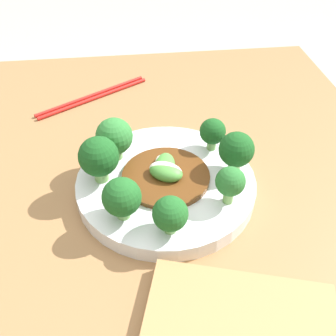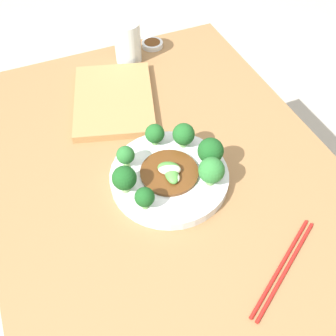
% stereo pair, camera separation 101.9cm
% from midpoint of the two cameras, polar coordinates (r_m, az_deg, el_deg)
% --- Properties ---
extents(ground_plane, '(8.00, 8.00, 0.00)m').
position_cam_midpoint_polar(ground_plane, '(1.31, 2.46, -35.17)').
color(ground_plane, '#B7B2A8').
extents(table, '(1.05, 0.80, 0.74)m').
position_cam_midpoint_polar(table, '(0.94, 3.34, -33.20)').
color(table, olive).
rests_on(table, ground_plane).
extents(plate, '(0.27, 0.27, 0.02)m').
position_cam_midpoint_polar(plate, '(0.56, 7.43, -32.62)').
color(plate, silver).
rests_on(plate, table).
extents(broccoli_north, '(0.06, 0.06, 0.07)m').
position_cam_midpoint_polar(broccoli_north, '(0.53, 19.22, -27.34)').
color(broccoli_north, '#70A356').
rests_on(broccoli_north, plate).
extents(broccoli_west, '(0.05, 0.05, 0.05)m').
position_cam_midpoint_polar(broccoli_west, '(0.53, 3.45, -21.97)').
color(broccoli_west, '#70A356').
rests_on(broccoli_west, plate).
extents(broccoli_northwest, '(0.05, 0.05, 0.06)m').
position_cam_midpoint_polar(broccoli_northwest, '(0.54, 11.25, -22.15)').
color(broccoli_northwest, '#70A356').
rests_on(broccoli_northwest, plate).
extents(broccoli_southwest, '(0.04, 0.04, 0.06)m').
position_cam_midpoint_polar(broccoli_southwest, '(0.51, -4.24, -29.56)').
color(broccoli_southwest, '#7AAD5B').
rests_on(broccoli_southwest, plate).
extents(broccoli_south, '(0.05, 0.05, 0.07)m').
position_cam_midpoint_polar(broccoli_south, '(0.50, -4.38, -37.13)').
color(broccoli_south, '#89B76B').
rests_on(broccoli_south, plate).
extents(broccoli_northeast, '(0.06, 0.06, 0.07)m').
position_cam_midpoint_polar(broccoli_northeast, '(0.52, 20.46, -33.10)').
color(broccoli_northeast, '#70A356').
rests_on(broccoli_northeast, plate).
extents(broccoli_southeast, '(0.04, 0.04, 0.05)m').
position_cam_midpoint_polar(broccoli_southeast, '(0.51, 2.04, -42.22)').
color(broccoli_southeast, '#70A356').
rests_on(broccoli_southeast, plate).
extents(stirfry_center, '(0.13, 0.13, 0.03)m').
position_cam_midpoint_polar(stirfry_center, '(0.54, 8.14, -32.40)').
color(stirfry_center, '#5B3314').
rests_on(stirfry_center, plate).
extents(drinking_glass, '(0.08, 0.08, 0.12)m').
position_cam_midpoint_polar(drinking_glass, '(0.74, -4.55, 7.07)').
color(drinking_glass, silver).
rests_on(drinking_glass, table).
extents(chopsticks, '(0.14, 0.22, 0.01)m').
position_cam_midpoint_polar(chopsticks, '(0.64, 40.40, -47.13)').
color(chopsticks, red).
rests_on(chopsticks, table).
extents(sauce_dish, '(0.07, 0.07, 0.02)m').
position_cam_midpoint_polar(sauce_dish, '(0.83, 0.76, 7.83)').
color(sauce_dish, silver).
rests_on(sauce_dish, table).
extents(cutting_board, '(0.34, 0.28, 0.02)m').
position_cam_midpoint_polar(cutting_board, '(0.66, -7.69, -8.16)').
color(cutting_board, '#AD7F4C').
rests_on(cutting_board, table).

